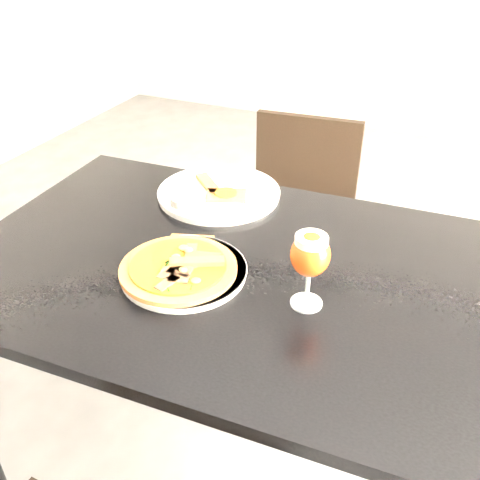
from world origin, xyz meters
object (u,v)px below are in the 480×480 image
at_px(chair_far, 296,228).
at_px(beer_glass, 310,255).
at_px(pizza, 179,267).
at_px(dining_table, 227,293).

relative_size(chair_far, beer_glass, 5.09).
relative_size(pizza, beer_glass, 1.55).
bearing_deg(pizza, beer_glass, 3.97).
bearing_deg(pizza, chair_far, 88.30).
relative_size(chair_far, pizza, 3.29).
height_order(pizza, beer_glass, beer_glass).
xyz_separation_m(chair_far, pizza, (-0.02, -0.76, 0.32)).
distance_m(dining_table, chair_far, 0.70).
relative_size(dining_table, pizza, 4.90).
xyz_separation_m(chair_far, beer_glass, (0.26, -0.74, 0.41)).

